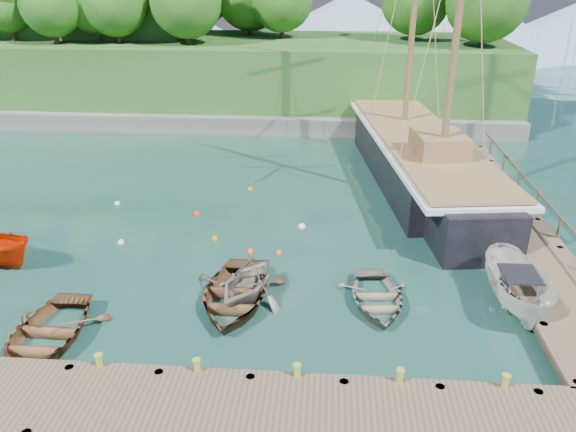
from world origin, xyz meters
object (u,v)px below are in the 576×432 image
rowboat_2 (234,303)px  cabin_boat_white (514,307)px  rowboat_3 (376,304)px  rowboat_0 (46,343)px  rowboat_1 (248,298)px  schooner (419,162)px

rowboat_2 → cabin_boat_white: size_ratio=1.03×
rowboat_3 → cabin_boat_white: 5.15m
rowboat_0 → rowboat_3: (11.32, 3.28, 0.00)m
rowboat_0 → rowboat_1: (6.43, 3.34, 0.00)m
schooner → cabin_boat_white: bearing=-89.7°
rowboat_1 → rowboat_3: (4.89, -0.06, 0.00)m
rowboat_2 → cabin_boat_white: 10.52m
rowboat_1 → schooner: schooner is taller
rowboat_2 → rowboat_3: rowboat_2 is taller
rowboat_3 → rowboat_1: bearing=174.6°
rowboat_0 → rowboat_1: rowboat_1 is taller
cabin_boat_white → rowboat_2: bearing=-178.2°
rowboat_2 → cabin_boat_white: (10.51, 0.53, 0.00)m
rowboat_0 → rowboat_3: 11.79m
rowboat_1 → rowboat_0: bearing=-132.4°
rowboat_3 → cabin_boat_white: size_ratio=0.82×
rowboat_1 → schooner: size_ratio=0.13×
rowboat_0 → schooner: (14.63, 16.91, 1.12)m
cabin_boat_white → schooner: size_ratio=0.18×
rowboat_0 → schooner: 22.39m
rowboat_2 → schooner: bearing=59.8°
rowboat_0 → cabin_boat_white: (16.47, 3.48, 0.00)m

